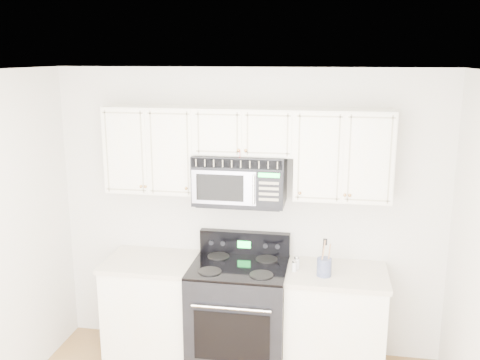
# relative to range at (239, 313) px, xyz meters

# --- Properties ---
(room) EXTENTS (3.51, 3.51, 2.61)m
(room) POSITION_rel_range_xyz_m (0.03, -1.40, 0.82)
(room) COLOR olive
(room) RESTS_ON ground
(base_cabinet_left) EXTENTS (0.86, 0.65, 0.92)m
(base_cabinet_left) POSITION_rel_range_xyz_m (-0.77, 0.04, -0.06)
(base_cabinet_left) COLOR white
(base_cabinet_left) RESTS_ON ground
(base_cabinet_right) EXTENTS (0.86, 0.65, 0.92)m
(base_cabinet_right) POSITION_rel_range_xyz_m (0.83, 0.04, -0.06)
(base_cabinet_right) COLOR white
(base_cabinet_right) RESTS_ON ground
(range) EXTENTS (0.82, 0.75, 1.14)m
(range) POSITION_rel_range_xyz_m (0.00, 0.00, 0.00)
(range) COLOR black
(range) RESTS_ON ground
(upper_cabinets) EXTENTS (2.44, 0.37, 0.75)m
(upper_cabinets) POSITION_rel_range_xyz_m (0.03, 0.18, 1.45)
(upper_cabinets) COLOR white
(upper_cabinets) RESTS_ON ground
(microwave) EXTENTS (0.78, 0.44, 0.43)m
(microwave) POSITION_rel_range_xyz_m (-0.02, 0.15, 1.18)
(microwave) COLOR black
(microwave) RESTS_ON ground
(utensil_crock) EXTENTS (0.12, 0.12, 0.32)m
(utensil_crock) POSITION_rel_range_xyz_m (0.72, -0.07, 0.52)
(utensil_crock) COLOR slate
(utensil_crock) RESTS_ON base_cabinet_right
(shaker_salt) EXTENTS (0.04, 0.04, 0.10)m
(shaker_salt) POSITION_rel_range_xyz_m (0.48, -0.02, 0.48)
(shaker_salt) COLOR silver
(shaker_salt) RESTS_ON base_cabinet_right
(shaker_pepper) EXTENTS (0.05, 0.05, 0.11)m
(shaker_pepper) POSITION_rel_range_xyz_m (0.49, 0.04, 0.49)
(shaker_pepper) COLOR silver
(shaker_pepper) RESTS_ON base_cabinet_right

